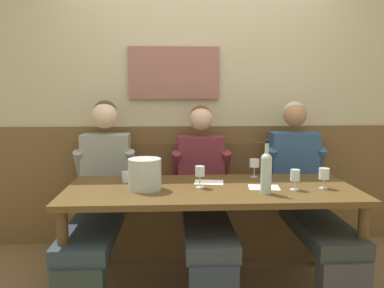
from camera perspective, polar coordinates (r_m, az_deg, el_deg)
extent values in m
cube|color=#C3B394|center=(3.58, 1.35, 7.67)|extent=(6.80, 0.08, 2.80)
cube|color=#945D58|center=(3.51, -2.67, 10.42)|extent=(0.80, 0.04, 0.46)
cube|color=brown|center=(3.63, 1.37, -5.97)|extent=(6.80, 0.03, 1.09)
cube|color=brown|center=(3.51, 1.63, -12.02)|extent=(2.31, 0.42, 0.44)
cube|color=brown|center=(3.43, 1.65, -8.17)|extent=(2.26, 0.39, 0.05)
cube|color=brown|center=(3.56, 1.42, -3.45)|extent=(2.31, 0.04, 0.45)
cube|color=#523B1C|center=(2.72, 2.79, -6.79)|extent=(2.01, 0.81, 0.04)
cylinder|color=#4E361A|center=(2.61, -18.31, -16.58)|extent=(0.07, 0.07, 0.71)
cylinder|color=#513720|center=(2.79, 23.69, -15.18)|extent=(0.07, 0.07, 0.71)
cylinder|color=#4E3E17|center=(3.21, -15.10, -11.71)|extent=(0.07, 0.07, 0.71)
cylinder|color=#4E3720|center=(3.36, 18.52, -10.95)|extent=(0.07, 0.07, 0.71)
cube|color=#27353F|center=(2.93, -14.19, -11.89)|extent=(0.34, 1.08, 0.11)
cube|color=gray|center=(3.40, -12.48, -3.25)|extent=(0.40, 0.22, 0.56)
sphere|color=beige|center=(3.33, -12.73, 4.11)|extent=(0.22, 0.22, 0.22)
sphere|color=#503028|center=(3.35, -12.67, 4.60)|extent=(0.20, 0.20, 0.20)
cylinder|color=gray|center=(3.39, -16.17, -2.85)|extent=(0.08, 0.20, 0.27)
cylinder|color=gray|center=(3.32, -8.99, -2.86)|extent=(0.08, 0.20, 0.27)
cube|color=#2E373E|center=(2.89, 2.13, -11.94)|extent=(0.33, 1.09, 0.11)
cube|color=maroon|center=(3.36, 1.29, -3.38)|extent=(0.39, 0.19, 0.53)
sphere|color=#D6A68F|center=(3.29, 1.32, 3.70)|extent=(0.20, 0.20, 0.20)
sphere|color=brown|center=(3.32, 1.29, 4.16)|extent=(0.18, 0.18, 0.18)
cylinder|color=maroon|center=(3.31, -2.29, -3.09)|extent=(0.08, 0.20, 0.27)
cylinder|color=maroon|center=(3.34, 4.93, -3.01)|extent=(0.08, 0.20, 0.27)
cube|color=#292F2E|center=(3.06, 17.75, -11.16)|extent=(0.34, 1.08, 0.11)
cube|color=#2E507B|center=(3.51, 14.64, -2.90)|extent=(0.40, 0.23, 0.57)
sphere|color=#AA7455|center=(3.45, 14.94, 4.14)|extent=(0.20, 0.20, 0.20)
sphere|color=beige|center=(3.47, 14.83, 4.58)|extent=(0.18, 0.18, 0.18)
cylinder|color=#2E507B|center=(3.40, 11.44, -2.56)|extent=(0.08, 0.20, 0.27)
cylinder|color=#2E507B|center=(3.53, 18.20, -2.42)|extent=(0.08, 0.20, 0.27)
cylinder|color=#B4B7B9|center=(2.65, -6.95, -4.42)|extent=(0.22, 0.22, 0.21)
cylinder|color=#ACC2BE|center=(2.57, 10.85, -4.81)|extent=(0.07, 0.07, 0.22)
sphere|color=#ACC2BE|center=(2.55, 10.92, -2.14)|extent=(0.07, 0.07, 0.07)
cylinder|color=#ACC2BE|center=(2.54, 10.96, -0.90)|extent=(0.03, 0.03, 0.09)
cylinder|color=black|center=(2.53, 10.99, 0.37)|extent=(0.03, 0.03, 0.02)
cylinder|color=silver|center=(2.99, -5.84, -5.05)|extent=(0.06, 0.06, 0.00)
cylinder|color=silver|center=(2.98, -5.85, -4.42)|extent=(0.01, 0.01, 0.06)
cylinder|color=silver|center=(2.97, -5.87, -3.19)|extent=(0.07, 0.07, 0.07)
cylinder|color=#E7E789|center=(2.97, -5.86, -3.69)|extent=(0.06, 0.06, 0.02)
cylinder|color=silver|center=(3.07, 9.13, -4.77)|extent=(0.06, 0.06, 0.00)
cylinder|color=silver|center=(3.06, 9.14, -4.04)|extent=(0.01, 0.01, 0.08)
cylinder|color=silver|center=(3.04, 9.17, -2.77)|extent=(0.08, 0.08, 0.06)
cylinder|color=silver|center=(2.83, 18.78, -6.16)|extent=(0.06, 0.06, 0.00)
cylinder|color=silver|center=(2.82, 18.81, -5.51)|extent=(0.01, 0.01, 0.06)
cylinder|color=silver|center=(2.81, 18.87, -4.15)|extent=(0.07, 0.07, 0.08)
cylinder|color=silver|center=(2.73, 14.87, -6.49)|extent=(0.07, 0.07, 0.00)
cylinder|color=silver|center=(2.73, 14.89, -5.85)|extent=(0.01, 0.01, 0.06)
cylinder|color=silver|center=(2.71, 14.94, -4.45)|extent=(0.06, 0.06, 0.08)
cylinder|color=silver|center=(2.70, 1.17, -6.40)|extent=(0.06, 0.06, 0.00)
cylinder|color=silver|center=(2.69, 1.17, -5.54)|extent=(0.01, 0.01, 0.08)
cylinder|color=silver|center=(2.67, 1.18, -4.00)|extent=(0.07, 0.07, 0.07)
cylinder|color=#EFE77B|center=(2.68, 1.17, -4.47)|extent=(0.06, 0.06, 0.02)
cylinder|color=silver|center=(2.89, -9.63, -4.78)|extent=(0.07, 0.07, 0.08)
cube|color=white|center=(2.86, 2.59, -5.64)|extent=(0.23, 0.18, 0.00)
cube|color=white|center=(2.75, 10.54, -6.30)|extent=(0.23, 0.17, 0.00)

